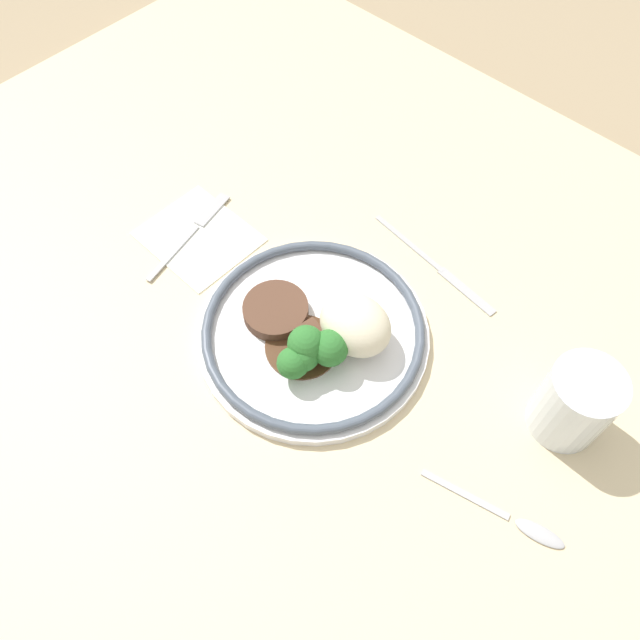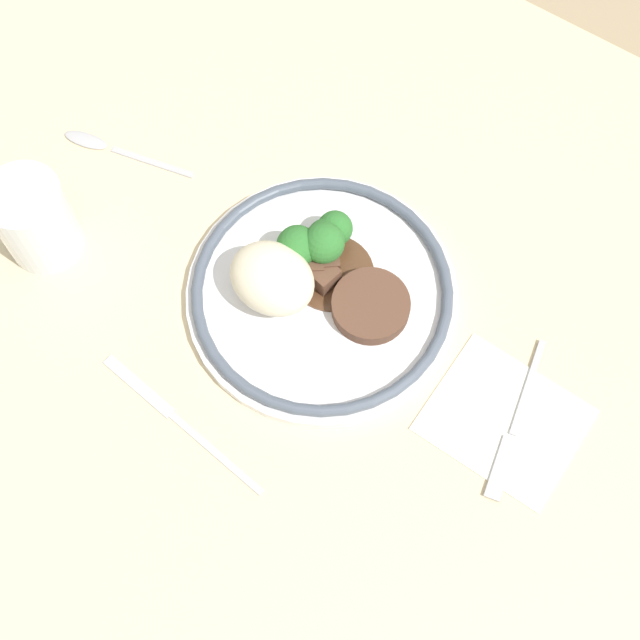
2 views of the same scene
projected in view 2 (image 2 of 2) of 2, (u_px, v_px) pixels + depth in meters
ground_plane at (266, 324)px, 0.95m from camera, size 8.00×8.00×0.00m
dining_table at (265, 317)px, 0.93m from camera, size 1.48×1.02×0.04m
napkin at (505, 420)px, 0.87m from camera, size 0.14×0.12×0.00m
plate at (317, 286)px, 0.90m from camera, size 0.28×0.28×0.08m
juice_glass at (36, 221)px, 0.90m from camera, size 0.08×0.08×0.10m
fork at (513, 433)px, 0.86m from camera, size 0.05×0.17×0.00m
knife at (176, 418)px, 0.87m from camera, size 0.21×0.03×0.00m
spoon at (102, 145)px, 0.99m from camera, size 0.16×0.05×0.01m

